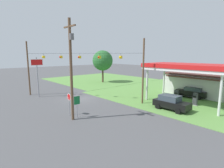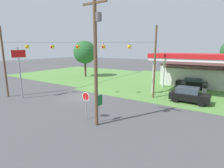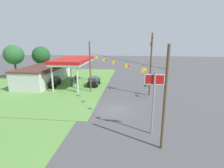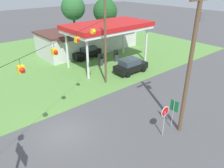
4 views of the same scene
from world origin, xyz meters
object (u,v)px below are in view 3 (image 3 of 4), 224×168
(gas_station_store, at_px, (45,74))
(gas_station_canopy, at_px, (73,61))
(stop_sign_overhead, at_px, (154,92))
(stop_sign_roadside, at_px, (148,87))
(fuel_pump_far, at_px, (76,80))
(route_sign, at_px, (146,86))
(car_at_pumps_rear, at_px, (53,81))
(tree_far_back, at_px, (41,55))
(tree_behind_station, at_px, (14,55))
(utility_pole_main, at_px, (151,62))
(car_at_pumps_front, at_px, (94,81))
(fuel_pump_near, at_px, (72,83))

(gas_station_store, bearing_deg, gas_station_canopy, -104.21)
(stop_sign_overhead, bearing_deg, stop_sign_roadside, -2.80)
(stop_sign_roadside, distance_m, stop_sign_overhead, 11.50)
(fuel_pump_far, xyz_separation_m, route_sign, (-6.58, -14.26, 0.89))
(car_at_pumps_rear, relative_size, tree_far_back, 0.62)
(tree_far_back, bearing_deg, tree_behind_station, 131.39)
(fuel_pump_far, height_order, route_sign, route_sign)
(fuel_pump_far, xyz_separation_m, utility_pole_main, (-6.38, -14.89, 4.92))
(gas_station_store, xyz_separation_m, stop_sign_roadside, (-8.41, -21.61, -0.05))
(car_at_pumps_front, bearing_deg, stop_sign_overhead, -151.33)
(fuel_pump_far, bearing_deg, stop_sign_overhead, -144.01)
(gas_station_store, bearing_deg, car_at_pumps_rear, -131.55)
(car_at_pumps_front, distance_m, stop_sign_roadside, 12.34)
(tree_behind_station, bearing_deg, gas_station_canopy, -105.14)
(route_sign, bearing_deg, utility_pole_main, -71.83)
(fuel_pump_far, xyz_separation_m, car_at_pumps_front, (-1.21, -4.14, 0.12))
(car_at_pumps_front, relative_size, stop_sign_overhead, 0.68)
(gas_station_canopy, bearing_deg, gas_station_store, 75.79)
(car_at_pumps_rear, distance_m, utility_pole_main, 20.08)
(stop_sign_roadside, distance_m, route_sign, 1.38)
(gas_station_canopy, xyz_separation_m, stop_sign_overhead, (-17.78, -13.90, -0.62))
(car_at_pumps_rear, bearing_deg, stop_sign_overhead, 42.48)
(gas_station_store, height_order, car_at_pumps_rear, gas_station_store)
(stop_sign_roadside, height_order, tree_far_back, tree_far_back)
(tree_far_back, bearing_deg, car_at_pumps_rear, -143.10)
(stop_sign_overhead, bearing_deg, route_sign, -1.65)
(fuel_pump_far, bearing_deg, stop_sign_roadside, -118.83)
(gas_station_store, distance_m, route_sign, 22.56)
(car_at_pumps_rear, height_order, tree_behind_station, tree_behind_station)
(route_sign, distance_m, tree_behind_station, 31.55)
(stop_sign_roadside, relative_size, utility_pole_main, 0.24)
(stop_sign_roadside, height_order, utility_pole_main, utility_pole_main)
(fuel_pump_near, relative_size, tree_behind_station, 0.21)
(fuel_pump_near, distance_m, car_at_pumps_rear, 4.18)
(stop_sign_roadside, xyz_separation_m, utility_pole_main, (1.57, -0.45, 3.93))
(car_at_pumps_rear, height_order, utility_pole_main, utility_pole_main)
(stop_sign_roadside, height_order, tree_behind_station, tree_behind_station)
(tree_behind_station, bearing_deg, tree_far_back, -48.61)
(route_sign, relative_size, tree_behind_station, 0.30)
(car_at_pumps_front, xyz_separation_m, stop_sign_overhead, (-17.93, -9.75, 3.49))
(gas_station_store, bearing_deg, stop_sign_roadside, -111.26)
(fuel_pump_far, height_order, stop_sign_roadside, stop_sign_roadside)
(fuel_pump_near, xyz_separation_m, stop_sign_overhead, (-16.43, -13.89, 3.61))
(tree_behind_station, relative_size, tree_far_back, 1.06)
(gas_station_store, relative_size, stop_sign_roadside, 6.41)
(gas_station_store, height_order, fuel_pump_near, gas_station_store)
(tree_behind_station, bearing_deg, fuel_pump_far, -100.41)
(fuel_pump_far, distance_m, car_at_pumps_front, 4.32)
(car_at_pumps_front, height_order, stop_sign_overhead, stop_sign_overhead)
(tree_behind_station, bearing_deg, stop_sign_overhead, -126.74)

